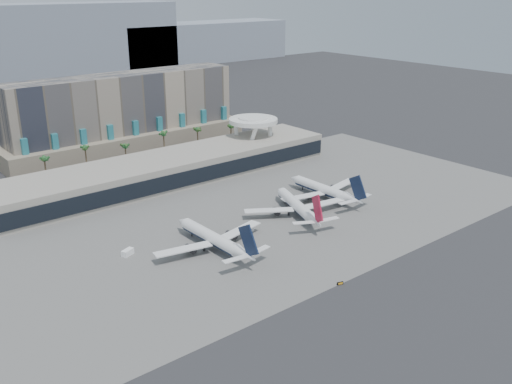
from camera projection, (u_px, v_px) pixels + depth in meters
ground at (343, 262)px, 192.84m from camera, size 900.00×900.00×0.00m
apron_pad at (243, 214)px, 232.79m from camera, size 260.00×130.00×0.06m
hotel at (126, 119)px, 319.71m from camera, size 140.00×30.00×42.00m
terminal at (171, 167)px, 270.40m from camera, size 170.00×32.50×14.50m
saucer_structure at (253, 123)px, 303.44m from camera, size 26.00×26.00×21.89m
palm_row at (147, 142)px, 298.73m from camera, size 157.80×2.80×13.10m
airliner_left at (214, 238)px, 200.86m from camera, size 45.22×46.53×16.07m
airliner_centre at (297, 206)px, 230.40m from camera, size 41.93×43.30×15.67m
airliner_right at (324, 190)px, 248.77m from camera, size 43.89×45.13×15.59m
service_vehicle_a at (128, 252)px, 197.17m from camera, size 4.96×3.73×2.18m
service_vehicle_b at (250, 229)px, 216.33m from camera, size 3.41×2.30×1.62m
taxiway_sign at (340, 283)px, 178.03m from camera, size 2.20×0.95×1.00m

